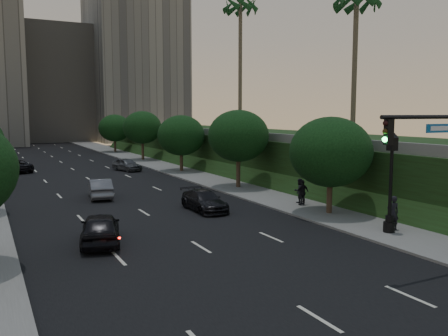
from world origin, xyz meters
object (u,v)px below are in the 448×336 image
sedan_far_left (15,166)px  sedan_far_right (127,165)px  street_lamp (391,186)px  sedan_mid_left (100,188)px  sedan_near_left (100,228)px  pedestrian_a (393,213)px  pedestrian_b (299,191)px  pedestrian_c (303,192)px  sedan_near_right (204,201)px

sedan_far_left → sedan_far_right: 12.02m
street_lamp → sedan_mid_left: 21.40m
street_lamp → sedan_far_right: (-4.75, 33.94, -1.91)m
sedan_near_left → sedan_mid_left: 13.21m
sedan_mid_left → pedestrian_a: pedestrian_a is taller
pedestrian_a → pedestrian_b: size_ratio=1.10×
sedan_far_left → pedestrian_c: bearing=100.3°
street_lamp → sedan_near_right: (-6.16, 10.14, -1.96)m
street_lamp → sedan_far_left: bearing=112.8°
sedan_mid_left → sedan_far_left: size_ratio=0.90×
sedan_near_right → pedestrian_b: pedestrian_b is taller
street_lamp → sedan_far_left: (-16.03, 38.09, -1.93)m
sedan_far_left → sedan_near_left: bearing=74.9°
sedan_far_left → pedestrian_a: size_ratio=2.71×
sedan_far_left → sedan_near_right: sedan_far_left is taller
sedan_far_right → pedestrian_a: size_ratio=2.27×
sedan_near_left → sedan_near_right: (7.92, 4.93, -0.11)m
pedestrian_a → pedestrian_c: size_ratio=1.07×
sedan_near_right → street_lamp: bearing=-58.7°
sedan_mid_left → sedan_far_right: bearing=-104.6°
sedan_far_right → pedestrian_c: bearing=-95.5°
sedan_near_left → sedan_mid_left: sedan_near_left is taller
street_lamp → pedestrian_a: size_ratio=3.01×
sedan_mid_left → pedestrian_b: 15.02m
sedan_far_right → pedestrian_c: 26.25m
sedan_far_right → sedan_near_left: bearing=-124.8°
sedan_mid_left → pedestrian_a: (11.77, -17.85, 0.34)m
sedan_near_right → pedestrian_a: bearing=-55.8°
sedan_near_right → pedestrian_b: 6.99m
pedestrian_a → pedestrian_b: 8.79m
pedestrian_a → street_lamp: bearing=44.9°
sedan_near_left → pedestrian_a: (14.61, -4.94, 0.30)m
street_lamp → pedestrian_c: bearing=87.2°
sedan_near_left → sedan_far_right: size_ratio=1.09×
street_lamp → pedestrian_b: bearing=85.4°
street_lamp → sedan_far_left: street_lamp is taller
pedestrian_b → pedestrian_c: (-0.33, -0.85, 0.02)m
street_lamp → pedestrian_c: 8.37m
sedan_near_left → sedan_mid_left: bearing=-88.8°
pedestrian_b → pedestrian_c: size_ratio=0.98×
sedan_far_left → sedan_far_right: bearing=141.3°
sedan_far_right → pedestrian_b: (5.48, -24.89, 0.28)m
street_lamp → pedestrian_a: (0.53, 0.27, -1.55)m
sedan_near_right → pedestrian_a: (6.69, -9.87, 0.41)m
pedestrian_b → street_lamp: bearing=82.9°
sedan_far_right → pedestrian_a: pedestrian_a is taller
sedan_far_right → pedestrian_c: pedestrian_c is taller
sedan_near_right → pedestrian_c: size_ratio=2.66×
sedan_mid_left → pedestrian_b: pedestrian_b is taller
sedan_near_right → sedan_far_right: sedan_far_right is taller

